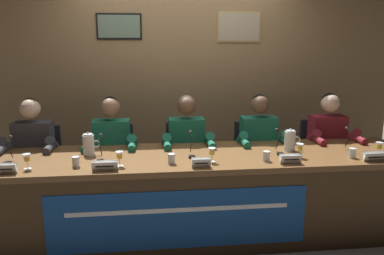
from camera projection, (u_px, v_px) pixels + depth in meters
The scene contains 34 objects.
ground_plane at pixel (192, 233), 3.54m from camera, with size 12.00×12.00×0.00m, color #70665B.
wall_back_panelled at pixel (180, 80), 4.52m from camera, with size 5.26×0.14×2.60m.
conference_table at pixel (193, 184), 3.30m from camera, with size 4.06×0.89×0.76m.
chair_far_left at pixel (40, 172), 3.89m from camera, with size 0.44×0.44×0.90m.
panelist_far_left at pixel (32, 152), 3.63m from camera, with size 0.51×0.48×1.23m.
nameplate_far_left at pixel (6, 169), 2.88m from camera, with size 0.16×0.06×0.08m.
juice_glass_far_left at pixel (27, 159), 2.97m from camera, with size 0.06×0.06×0.12m.
microphone_far_left at pixel (9, 154), 3.13m from camera, with size 0.06×0.17×0.22m.
chair_left at pixel (114, 169), 3.97m from camera, with size 0.44×0.44×0.90m.
panelist_left at pixel (111, 149), 3.71m from camera, with size 0.51×0.48×1.23m.
nameplate_left at pixel (105, 166), 2.94m from camera, with size 0.20×0.06×0.08m.
juice_glass_left at pixel (119, 156), 3.04m from camera, with size 0.06×0.06×0.12m.
water_cup_left at pixel (76, 162), 3.03m from camera, with size 0.06×0.06×0.08m.
microphone_left at pixel (100, 152), 3.19m from camera, with size 0.06×0.17×0.22m.
chair_center at pixel (186, 167), 4.05m from camera, with size 0.44×0.44×0.90m.
panelist_center at pixel (187, 147), 3.80m from camera, with size 0.51×0.48×1.23m.
nameplate_center at pixel (201, 163), 3.02m from camera, with size 0.15×0.06×0.08m.
juice_glass_center at pixel (212, 152), 3.15m from camera, with size 0.06×0.06×0.12m.
water_cup_center at pixel (171, 159), 3.11m from camera, with size 0.06×0.06×0.08m.
microphone_center at pixel (191, 148), 3.30m from camera, with size 0.06×0.17×0.22m.
chair_right at pixel (254, 164), 4.13m from camera, with size 0.44×0.44×0.90m.
panelist_right at pixel (260, 145), 3.88m from camera, with size 0.51×0.48×1.23m.
nameplate_right at pixel (291, 159), 3.12m from camera, with size 0.18×0.06×0.08m.
juice_glass_right at pixel (300, 148), 3.27m from camera, with size 0.06×0.06×0.12m.
water_cup_right at pixel (266, 157), 3.19m from camera, with size 0.06×0.06×0.08m.
microphone_right at pixel (279, 146), 3.39m from camera, with size 0.06×0.17×0.22m.
chair_far_right at pixel (320, 162), 4.21m from camera, with size 0.44×0.44×0.90m.
panelist_far_right at pixel (330, 143), 3.96m from camera, with size 0.51×0.48×1.23m.
nameplate_far_right at pixel (375, 157), 3.18m from camera, with size 0.19×0.06×0.08m.
juice_glass_far_right at pixel (379, 146), 3.32m from camera, with size 0.06×0.06×0.12m.
water_cup_far_right at pixel (352, 154), 3.28m from camera, with size 0.06×0.06×0.08m.
microphone_far_right at pixel (350, 144), 3.46m from camera, with size 0.06×0.17×0.22m.
water_pitcher_left_side at pixel (89, 145), 3.35m from camera, with size 0.15×0.10×0.21m.
water_pitcher_right_side at pixel (290, 141), 3.48m from camera, with size 0.15×0.10×0.21m.
Camera 1 is at (-0.36, -3.22, 1.74)m, focal length 35.35 mm.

